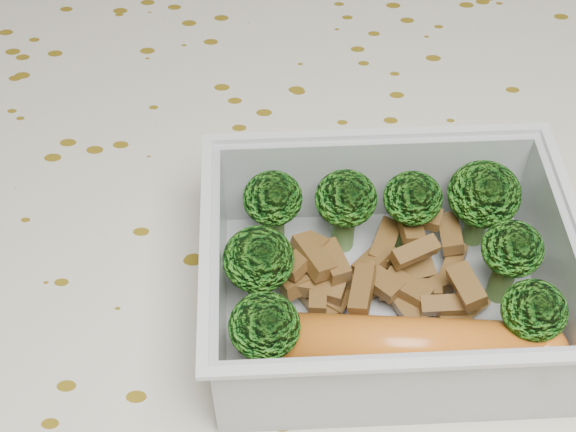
{
  "coord_description": "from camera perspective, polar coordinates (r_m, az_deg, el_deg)",
  "views": [
    {
      "loc": [
        -0.0,
        -0.25,
        1.08
      ],
      "look_at": [
        -0.01,
        0.01,
        0.78
      ],
      "focal_mm": 50.0,
      "sensor_mm": 36.0,
      "label": 1
    }
  ],
  "objects": [
    {
      "name": "sausage",
      "position": [
        0.36,
        8.33,
        -9.17
      ],
      "size": [
        0.14,
        0.03,
        0.03
      ],
      "color": "#CD671C",
      "rests_on": "lunch_container"
    },
    {
      "name": "meat_pile",
      "position": [
        0.39,
        6.55,
        -4.18
      ],
      "size": [
        0.1,
        0.07,
        0.03
      ],
      "color": "brown",
      "rests_on": "lunch_container"
    },
    {
      "name": "tablecloth",
      "position": [
        0.44,
        0.99,
        -5.97
      ],
      "size": [
        1.46,
        0.96,
        0.19
      ],
      "color": "silver",
      "rests_on": "dining_table"
    },
    {
      "name": "broccoli_florets",
      "position": [
        0.37,
        6.87,
        -1.75
      ],
      "size": [
        0.15,
        0.11,
        0.05
      ],
      "color": "#608C3F",
      "rests_on": "lunch_container"
    },
    {
      "name": "lunch_container",
      "position": [
        0.38,
        7.0,
        -4.91
      ],
      "size": [
        0.18,
        0.14,
        0.06
      ],
      "color": "silver",
      "rests_on": "tablecloth"
    },
    {
      "name": "dining_table",
      "position": [
        0.49,
        0.91,
        -9.31
      ],
      "size": [
        1.4,
        0.9,
        0.75
      ],
      "color": "brown",
      "rests_on": "ground"
    }
  ]
}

